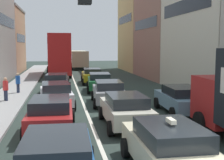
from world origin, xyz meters
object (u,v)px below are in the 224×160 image
(taxi_centre_lane_front, at_px, (168,147))
(bus_far_queue_secondary, at_px, (79,58))
(sedan_left_lane_third, at_px, (56,94))
(sedan_centre_lane_fifth, at_px, (92,75))
(pedestrian_mid_sidewalk, at_px, (6,88))
(hatchback_centre_lane_third, at_px, (108,92))
(bus_mid_queue_primary, at_px, (58,53))
(sedan_centre_lane_second, at_px, (126,109))
(pedestrian_far_sidewalk, at_px, (18,82))
(sedan_left_lane_fourth, at_px, (57,82))
(coupe_centre_lane_fourth, at_px, (99,81))
(sedan_right_lane_behind_truck, at_px, (181,99))
(wagon_left_lane_second, at_px, (51,114))

(taxi_centre_lane_front, bearing_deg, bus_far_queue_secondary, -0.02)
(sedan_left_lane_third, relative_size, sedan_centre_lane_fifth, 1.01)
(pedestrian_mid_sidewalk, bearing_deg, hatchback_centre_lane_third, 129.55)
(bus_mid_queue_primary, xyz_separation_m, bus_far_queue_secondary, (3.24, 12.83, -1.07))
(sedan_left_lane_third, relative_size, pedestrian_mid_sidewalk, 2.65)
(hatchback_centre_lane_third, relative_size, bus_mid_queue_primary, 0.42)
(sedan_centre_lane_second, xyz_separation_m, bus_far_queue_secondary, (0.08, 37.49, 0.96))
(sedan_centre_lane_second, distance_m, sedan_left_lane_third, 5.98)
(pedestrian_mid_sidewalk, xyz_separation_m, pedestrian_far_sidewalk, (0.32, 3.36, 0.00))
(pedestrian_far_sidewalk, bearing_deg, bus_mid_queue_primary, 91.36)
(hatchback_centre_lane_third, relative_size, sedan_left_lane_fourth, 1.00)
(sedan_left_lane_third, xyz_separation_m, coupe_centre_lane_fourth, (3.41, 6.00, 0.00))
(sedan_right_lane_behind_truck, xyz_separation_m, pedestrian_mid_sidewalk, (-9.99, 4.85, 0.15))
(sedan_centre_lane_second, xyz_separation_m, sedan_left_lane_fourth, (-3.21, 11.05, 0.00))
(pedestrian_far_sidewalk, bearing_deg, wagon_left_lane_second, -62.57)
(hatchback_centre_lane_third, relative_size, pedestrian_mid_sidewalk, 2.65)
(bus_mid_queue_primary, bearing_deg, bus_far_queue_secondary, -16.31)
(sedan_left_lane_third, bearing_deg, sedan_centre_lane_second, -151.28)
(sedan_left_lane_fourth, bearing_deg, sedan_right_lane_behind_truck, -139.00)
(sedan_centre_lane_second, relative_size, pedestrian_mid_sidewalk, 2.60)
(sedan_centre_lane_fifth, distance_m, pedestrian_mid_sidewalk, 11.47)
(coupe_centre_lane_fourth, xyz_separation_m, sedan_left_lane_fourth, (-3.42, -0.00, 0.00))
(sedan_centre_lane_fifth, height_order, bus_far_queue_secondary, bus_far_queue_secondary)
(sedan_centre_lane_second, xyz_separation_m, pedestrian_far_sidewalk, (-6.10, 10.38, 0.15))
(hatchback_centre_lane_third, relative_size, sedan_left_lane_third, 1.00)
(hatchback_centre_lane_third, distance_m, sedan_left_lane_third, 3.28)
(sedan_left_lane_fourth, distance_m, sedan_centre_lane_fifth, 6.33)
(sedan_centre_lane_second, height_order, hatchback_centre_lane_third, same)
(coupe_centre_lane_fourth, relative_size, bus_far_queue_secondary, 0.42)
(taxi_centre_lane_front, xyz_separation_m, bus_far_queue_secondary, (-0.02, 42.82, 0.96))
(taxi_centre_lane_front, xyz_separation_m, sedan_right_lane_behind_truck, (3.47, 7.50, -0.00))
(sedan_right_lane_behind_truck, relative_size, pedestrian_far_sidewalk, 2.63)
(wagon_left_lane_second, xyz_separation_m, bus_far_queue_secondary, (3.41, 37.87, 0.96))
(sedan_centre_lane_fifth, height_order, sedan_right_lane_behind_truck, same)
(taxi_centre_lane_front, relative_size, sedan_left_lane_fourth, 0.98)
(sedan_right_lane_behind_truck, bearing_deg, pedestrian_far_sidewalk, 51.96)
(taxi_centre_lane_front, bearing_deg, sedan_right_lane_behind_truck, -24.86)
(bus_far_queue_secondary, bearing_deg, sedan_right_lane_behind_truck, -174.34)
(taxi_centre_lane_front, relative_size, hatchback_centre_lane_third, 0.98)
(hatchback_centre_lane_third, distance_m, bus_far_queue_secondary, 32.09)
(sedan_centre_lane_second, relative_size, sedan_left_lane_third, 0.98)
(coupe_centre_lane_fourth, bearing_deg, pedestrian_far_sidewalk, 100.06)
(sedan_left_lane_fourth, height_order, bus_mid_queue_primary, bus_mid_queue_primary)
(sedan_left_lane_third, relative_size, bus_mid_queue_primary, 0.42)
(coupe_centre_lane_fourth, height_order, sedan_right_lane_behind_truck, same)
(taxi_centre_lane_front, xyz_separation_m, pedestrian_mid_sidewalk, (-6.52, 12.35, 0.15))
(pedestrian_mid_sidewalk, bearing_deg, sedan_left_lane_fourth, -165.14)
(wagon_left_lane_second, bearing_deg, pedestrian_mid_sidewalk, 24.23)
(wagon_left_lane_second, relative_size, sedan_left_lane_third, 0.99)
(sedan_left_lane_fourth, height_order, bus_far_queue_secondary, bus_far_queue_secondary)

